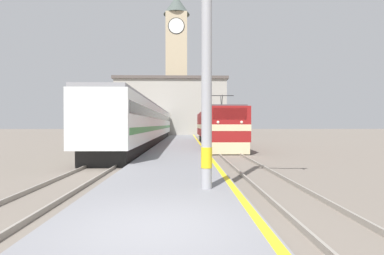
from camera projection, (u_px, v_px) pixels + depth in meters
name	position (u px, v px, depth m)	size (l,w,h in m)	color
ground_plane	(181.00, 142.00, 35.43)	(200.00, 200.00, 0.00)	#70665B
platform	(180.00, 144.00, 30.43)	(4.23, 140.00, 0.27)	slate
rail_track_near	(215.00, 145.00, 30.51)	(2.84, 140.00, 0.16)	#70665B
rail_track_far	(145.00, 145.00, 30.35)	(2.83, 140.00, 0.16)	#70665B
locomotive_train	(216.00, 127.00, 29.45)	(2.92, 18.77, 4.53)	black
passenger_train	(148.00, 124.00, 32.32)	(2.92, 37.45, 4.04)	black
catenary_mast	(209.00, 37.00, 8.63)	(2.70, 0.32, 8.93)	#9E9EA3
clock_tower	(177.00, 61.00, 64.45)	(5.61, 5.61, 29.77)	tan
station_building	(171.00, 107.00, 55.71)	(20.18, 8.87, 10.51)	#A8A399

